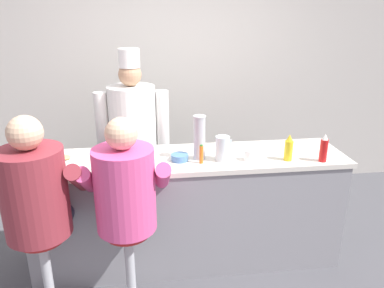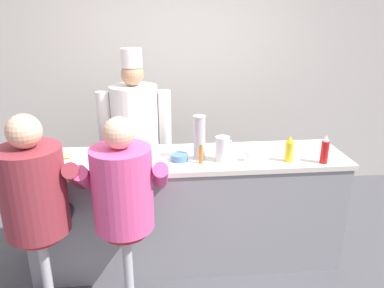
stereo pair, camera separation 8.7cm
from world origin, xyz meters
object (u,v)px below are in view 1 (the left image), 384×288
at_px(hot_sauce_bottle_orange, 201,154).
at_px(diner_seated_pink, 126,193).
at_px(breakfast_plate, 64,160).
at_px(coffee_mug_blue, 32,162).
at_px(water_pitcher_clear, 223,149).
at_px(coffee_mug_white, 250,155).
at_px(cereal_bowl, 180,157).
at_px(ketchup_bottle_red, 324,149).
at_px(cup_stack_steel, 199,138).
at_px(diner_seated_maroon, 37,196).
at_px(cook_in_whites_near, 133,134).
at_px(mustard_bottle_yellow, 289,148).

xyz_separation_m(hot_sauce_bottle_orange, diner_seated_pink, (-0.57, -0.36, -0.11)).
height_order(breakfast_plate, coffee_mug_blue, coffee_mug_blue).
relative_size(water_pitcher_clear, coffee_mug_white, 1.61).
xyz_separation_m(cereal_bowl, coffee_mug_white, (0.55, -0.06, 0.02)).
bearing_deg(coffee_mug_white, ketchup_bottle_red, -9.46).
bearing_deg(cup_stack_steel, ketchup_bottle_red, -10.42).
xyz_separation_m(diner_seated_maroon, cook_in_whites_near, (0.61, 1.15, 0.03)).
bearing_deg(cook_in_whites_near, breakfast_plate, -130.45).
bearing_deg(mustard_bottle_yellow, cereal_bowl, 173.38).
bearing_deg(cook_in_whites_near, cup_stack_steel, -52.37).
relative_size(ketchup_bottle_red, coffee_mug_blue, 1.91).
height_order(coffee_mug_blue, cook_in_whites_near, cook_in_whites_near).
xyz_separation_m(coffee_mug_white, diner_seated_pink, (-0.96, -0.37, -0.08)).
relative_size(ketchup_bottle_red, water_pitcher_clear, 1.15).
bearing_deg(hot_sauce_bottle_orange, cup_stack_steel, 91.43).
height_order(cereal_bowl, coffee_mug_white, coffee_mug_white).
xyz_separation_m(mustard_bottle_yellow, diner_seated_pink, (-1.26, -0.34, -0.14)).
distance_m(ketchup_bottle_red, cereal_bowl, 1.13).
xyz_separation_m(coffee_mug_white, cook_in_whites_near, (-0.93, 0.78, -0.04)).
relative_size(coffee_mug_white, cup_stack_steel, 0.34).
bearing_deg(water_pitcher_clear, coffee_mug_white, -7.03).
bearing_deg(mustard_bottle_yellow, breakfast_plate, 173.70).
relative_size(hot_sauce_bottle_orange, coffee_mug_white, 1.23).
distance_m(hot_sauce_bottle_orange, cereal_bowl, 0.18).
distance_m(ketchup_bottle_red, cook_in_whites_near, 1.73).
distance_m(breakfast_plate, diner_seated_maroon, 0.54).
height_order(diner_seated_maroon, diner_seated_pink, diner_seated_maroon).
height_order(hot_sauce_bottle_orange, cook_in_whites_near, cook_in_whites_near).
bearing_deg(coffee_mug_white, hot_sauce_bottle_orange, -178.21).
distance_m(hot_sauce_bottle_orange, cup_stack_steel, 0.14).
height_order(ketchup_bottle_red, coffee_mug_blue, ketchup_bottle_red).
xyz_separation_m(ketchup_bottle_red, breakfast_plate, (-2.02, 0.25, -0.09)).
relative_size(breakfast_plate, diner_seated_maroon, 0.17).
xyz_separation_m(coffee_mug_white, cup_stack_steel, (-0.39, 0.08, 0.14)).
relative_size(cup_stack_steel, diner_seated_pink, 0.24).
height_order(cereal_bowl, coffee_mug_blue, coffee_mug_blue).
relative_size(diner_seated_maroon, diner_seated_pink, 1.02).
bearing_deg(ketchup_bottle_red, water_pitcher_clear, 171.21).
distance_m(hot_sauce_bottle_orange, coffee_mug_white, 0.39).
xyz_separation_m(hot_sauce_bottle_orange, cup_stack_steel, (-0.00, 0.09, 0.11)).
distance_m(cereal_bowl, cook_in_whites_near, 0.81).
relative_size(mustard_bottle_yellow, breakfast_plate, 0.83).
bearing_deg(water_pitcher_clear, ketchup_bottle_red, -8.79).
bearing_deg(diner_seated_maroon, water_pitcher_clear, 16.71).
bearing_deg(cereal_bowl, coffee_mug_blue, 179.81).
xyz_separation_m(cup_stack_steel, cook_in_whites_near, (-0.54, 0.70, -0.17)).
height_order(water_pitcher_clear, breakfast_plate, water_pitcher_clear).
distance_m(water_pitcher_clear, cook_in_whites_near, 1.04).
relative_size(water_pitcher_clear, cup_stack_steel, 0.55).
bearing_deg(mustard_bottle_yellow, cook_in_whites_near, 146.53).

